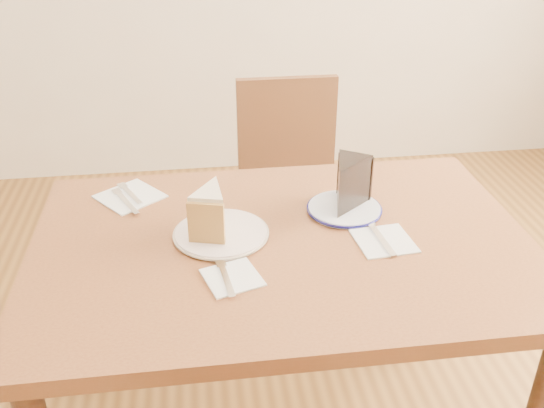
# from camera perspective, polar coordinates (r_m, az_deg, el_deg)

# --- Properties ---
(table) EXTENTS (1.20, 0.80, 0.75)m
(table) POSITION_cam_1_polar(r_m,az_deg,el_deg) (1.51, 0.97, -6.53)
(table) COLOR #4A2714
(table) RESTS_ON ground
(chair_far) EXTENTS (0.43, 0.43, 0.88)m
(chair_far) POSITION_cam_1_polar(r_m,az_deg,el_deg) (2.23, 1.87, 1.17)
(chair_far) COLOR #381E10
(chair_far) RESTS_ON ground
(plate_cream) EXTENTS (0.22, 0.22, 0.01)m
(plate_cream) POSITION_cam_1_polar(r_m,az_deg,el_deg) (1.48, -4.81, -2.78)
(plate_cream) COLOR silver
(plate_cream) RESTS_ON table
(plate_navy) EXTENTS (0.19, 0.19, 0.01)m
(plate_navy) POSITION_cam_1_polar(r_m,az_deg,el_deg) (1.59, 6.82, -0.44)
(plate_navy) COLOR white
(plate_navy) RESTS_ON table
(carrot_cake) EXTENTS (0.11, 0.13, 0.10)m
(carrot_cake) POSITION_cam_1_polar(r_m,az_deg,el_deg) (1.46, -5.67, -0.58)
(carrot_cake) COLOR beige
(carrot_cake) RESTS_ON plate_cream
(chocolate_cake) EXTENTS (0.14, 0.16, 0.12)m
(chocolate_cake) POSITION_cam_1_polar(r_m,az_deg,el_deg) (1.55, 7.04, 1.61)
(chocolate_cake) COLOR black
(chocolate_cake) RESTS_ON plate_navy
(napkin_cream) EXTENTS (0.14, 0.14, 0.00)m
(napkin_cream) POSITION_cam_1_polar(r_m,az_deg,el_deg) (1.33, -3.76, -6.92)
(napkin_cream) COLOR white
(napkin_cream) RESTS_ON table
(napkin_navy) EXTENTS (0.14, 0.14, 0.00)m
(napkin_navy) POSITION_cam_1_polar(r_m,az_deg,el_deg) (1.47, 10.49, -3.44)
(napkin_navy) COLOR white
(napkin_navy) RESTS_ON table
(napkin_spare) EXTENTS (0.21, 0.21, 0.00)m
(napkin_spare) POSITION_cam_1_polar(r_m,az_deg,el_deg) (1.69, -13.23, 0.70)
(napkin_spare) COLOR white
(napkin_spare) RESTS_ON table
(fork_cream) EXTENTS (0.03, 0.14, 0.00)m
(fork_cream) POSITION_cam_1_polar(r_m,az_deg,el_deg) (1.32, -4.36, -6.96)
(fork_cream) COLOR silver
(fork_cream) RESTS_ON napkin_cream
(knife_navy) EXTENTS (0.03, 0.17, 0.00)m
(knife_navy) POSITION_cam_1_polar(r_m,az_deg,el_deg) (1.48, 10.12, -3.08)
(knife_navy) COLOR silver
(knife_navy) RESTS_ON napkin_navy
(fork_spare) EXTENTS (0.07, 0.13, 0.00)m
(fork_spare) POSITION_cam_1_polar(r_m,az_deg,el_deg) (1.69, -13.20, 0.96)
(fork_spare) COLOR silver
(fork_spare) RESTS_ON napkin_spare
(knife_spare) EXTENTS (0.08, 0.15, 0.00)m
(knife_spare) POSITION_cam_1_polar(r_m,az_deg,el_deg) (1.66, -13.59, 0.24)
(knife_spare) COLOR silver
(knife_spare) RESTS_ON napkin_spare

